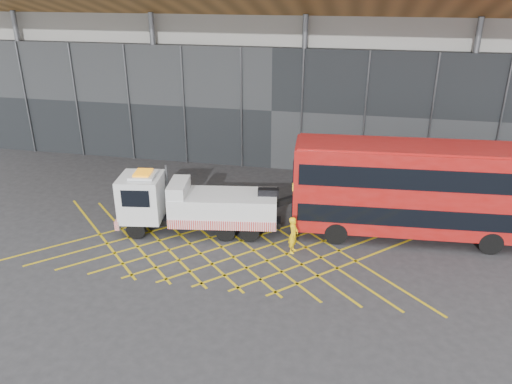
# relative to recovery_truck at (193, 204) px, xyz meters

# --- Properties ---
(ground_plane) EXTENTS (120.00, 120.00, 0.00)m
(ground_plane) POSITION_rel_recovery_truck_xyz_m (0.23, -1.33, -1.51)
(ground_plane) COLOR #2A2A2C
(road_markings) EXTENTS (19.96, 7.16, 0.01)m
(road_markings) POSITION_rel_recovery_truck_xyz_m (1.83, -1.33, -1.50)
(road_markings) COLOR gold
(road_markings) RESTS_ON ground_plane
(construction_building) EXTENTS (55.00, 23.97, 18.00)m
(construction_building) POSITION_rel_recovery_truck_xyz_m (2.15, 17.06, 7.47)
(construction_building) COLOR gray
(construction_building) RESTS_ON ground_plane
(recovery_truck) EXTENTS (9.43, 3.37, 3.27)m
(recovery_truck) POSITION_rel_recovery_truck_xyz_m (0.00, 0.00, 0.00)
(recovery_truck) COLOR black
(recovery_truck) RESTS_ON ground_plane
(bus_towed) EXTENTS (11.99, 3.58, 4.81)m
(bus_towed) POSITION_rel_recovery_truck_xyz_m (10.85, 1.66, 1.16)
(bus_towed) COLOR #9E0F0C
(bus_towed) RESTS_ON ground_plane
(worker) EXTENTS (0.52, 0.71, 1.80)m
(worker) POSITION_rel_recovery_truck_xyz_m (5.27, -1.06, -0.61)
(worker) COLOR yellow
(worker) RESTS_ON ground_plane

